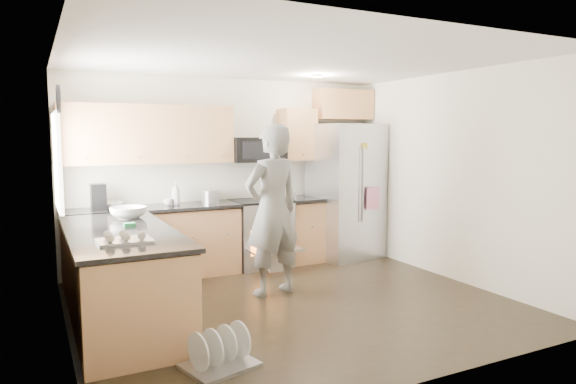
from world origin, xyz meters
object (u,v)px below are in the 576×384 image
person (273,210)px  refrigerator (346,191)px  dish_rack (220,357)px  stove_range (261,218)px

person → refrigerator: bearing=-156.7°
dish_rack → person: bearing=52.6°
person → dish_rack: bearing=42.4°
person → dish_rack: person is taller
refrigerator → person: (-1.74, -1.15, -0.02)m
stove_range → person: person is taller
refrigerator → person: refrigerator is taller
refrigerator → dish_rack: 4.07m
person → stove_range: bearing=-117.8°
refrigerator → dish_rack: bearing=-147.4°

